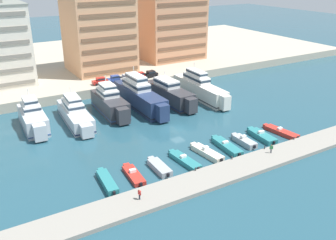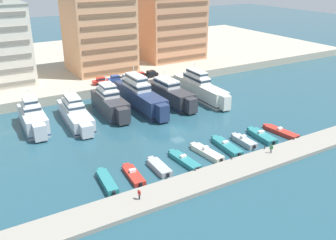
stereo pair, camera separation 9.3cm
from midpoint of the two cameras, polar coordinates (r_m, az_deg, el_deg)
name	(u,v)px [view 2 (the right image)]	position (r m, az deg, el deg)	size (l,w,h in m)	color
ground_plane	(178,129)	(76.58, 1.57, -1.36)	(400.00, 400.00, 0.00)	#234C5B
quay_promenade	(79,61)	(130.45, -13.34, 8.67)	(180.00, 70.00, 2.34)	#ADA38E
pier_dock	(241,168)	(62.80, 11.04, -7.15)	(120.00, 5.58, 0.66)	gray
yacht_silver_far_left	(33,118)	(80.73, -19.84, 0.32)	(4.86, 15.40, 8.09)	silver
yacht_silver_left	(75,113)	(81.46, -13.94, 0.97)	(5.33, 18.89, 7.31)	silver
yacht_charcoal_mid_left	(110,103)	(84.81, -8.78, 2.60)	(5.18, 16.76, 8.39)	#333338
yacht_navy_center_left	(140,96)	(87.52, -4.30, 3.66)	(4.64, 22.75, 9.32)	navy
yacht_charcoal_center	(170,94)	(90.37, 0.31, 4.02)	(4.81, 18.98, 7.44)	#333338
yacht_ivory_center_right	(200,88)	(94.35, 4.87, 4.87)	(4.49, 22.48, 8.55)	silver
motorboat_teal_far_left	(107,182)	(58.38, -9.26, -9.24)	(2.33, 7.73, 1.05)	teal
motorboat_red_left	(133,175)	(59.92, -5.28, -8.28)	(2.45, 7.15, 1.21)	red
motorboat_grey_mid_left	(159,167)	(61.51, -1.34, -7.18)	(2.15, 6.64, 1.01)	#9EA3A8
motorboat_teal_center_left	(184,160)	(63.75, 2.53, -6.13)	(2.31, 8.07, 1.25)	teal
motorboat_cream_center	(207,152)	(66.43, 5.94, -4.93)	(2.46, 8.02, 1.52)	beige
motorboat_teal_center_right	(226,146)	(69.17, 8.92, -3.94)	(2.64, 8.55, 1.30)	teal
motorboat_grey_mid_right	(244,141)	(71.48, 11.51, -3.16)	(2.01, 6.41, 1.62)	#9EA3A8
motorboat_teal_right	(262,136)	(74.48, 14.11, -2.36)	(2.84, 7.73, 1.47)	teal
motorboat_red_far_right	(281,132)	(77.55, 16.86, -1.73)	(2.65, 8.25, 1.22)	red
car_red_far_left	(101,81)	(99.13, -10.22, 5.93)	(4.14, 1.99, 1.80)	red
car_blue_left	(115,79)	(100.42, -8.07, 6.28)	(4.13, 1.97, 1.80)	#28428E
car_silver_mid_left	(127,77)	(101.32, -6.31, 6.51)	(4.20, 2.13, 1.80)	#B7BCC1
car_red_center_left	(140,75)	(102.63, -4.32, 6.79)	(4.14, 1.99, 1.80)	red
car_black_center	(151,74)	(104.14, -2.63, 7.06)	(4.19, 2.11, 1.80)	black
apartment_block_left	(99,27)	(111.26, -10.48, 13.71)	(17.65, 16.41, 26.58)	tan
apartment_block_mid_left	(172,27)	(124.57, 0.64, 13.92)	(19.68, 13.56, 22.05)	tan
pedestrian_near_edge	(139,193)	(53.11, -4.36, -11.07)	(0.30, 0.63, 1.65)	#282D3D
pedestrian_mid_deck	(271,148)	(67.52, 15.50, -4.15)	(0.52, 0.43, 1.61)	#4C515B
bollard_west	(195,169)	(60.16, 4.23, -7.45)	(0.20, 0.20, 0.61)	#2D2D33
bollard_west_mid	(232,158)	(64.28, 9.76, -5.65)	(0.20, 0.20, 0.61)	#2D2D33
bollard_east_mid	(265,147)	(68.97, 14.55, -4.05)	(0.20, 0.20, 0.61)	#2D2D33
bollard_east	(294,138)	(74.12, 18.69, -2.63)	(0.20, 0.20, 0.61)	#2D2D33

